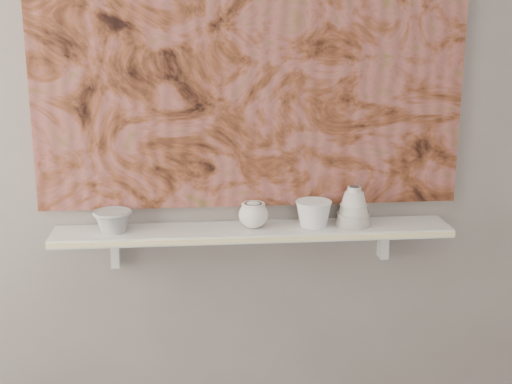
{
  "coord_description": "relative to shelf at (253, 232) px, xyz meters",
  "views": [
    {
      "loc": [
        -0.21,
        -0.88,
        1.69
      ],
      "look_at": [
        0.01,
        1.49,
        1.06
      ],
      "focal_mm": 50.0,
      "sensor_mm": 36.0,
      "label": 1
    }
  ],
  "objects": [
    {
      "name": "bell_vessel",
      "position": [
        0.36,
        0.0,
        0.09
      ],
      "size": [
        0.16,
        0.16,
        0.14
      ],
      "primitive_type": null,
      "rotation": [
        0.0,
        0.0,
        -0.33
      ],
      "color": "silver",
      "rests_on": "shelf"
    },
    {
      "name": "bracket_left",
      "position": [
        -0.49,
        0.06,
        -0.07
      ],
      "size": [
        0.03,
        0.06,
        0.12
      ],
      "primitive_type": "cube",
      "color": "silver",
      "rests_on": "wall_back"
    },
    {
      "name": "bowl_white",
      "position": [
        0.21,
        0.0,
        0.06
      ],
      "size": [
        0.17,
        0.17,
        0.09
      ],
      "primitive_type": null,
      "rotation": [
        0.0,
        0.0,
        0.4
      ],
      "color": "silver",
      "rests_on": "shelf"
    },
    {
      "name": "shelf",
      "position": [
        0.0,
        0.0,
        0.0
      ],
      "size": [
        1.4,
        0.18,
        0.03
      ],
      "primitive_type": "cube",
      "color": "silver",
      "rests_on": "wall_back"
    },
    {
      "name": "cup_cream",
      "position": [
        0.0,
        0.0,
        0.06
      ],
      "size": [
        0.12,
        0.12,
        0.09
      ],
      "primitive_type": null,
      "rotation": [
        0.0,
        0.0,
        -0.22
      ],
      "color": "silver",
      "rests_on": "shelf"
    },
    {
      "name": "wall_back",
      "position": [
        0.0,
        0.09,
        0.44
      ],
      "size": [
        3.6,
        0.0,
        3.6
      ],
      "primitive_type": "plane",
      "rotation": [
        1.57,
        0.0,
        0.0
      ],
      "color": "gray",
      "rests_on": "floor"
    },
    {
      "name": "shelf_stripe",
      "position": [
        0.0,
        -0.09,
        0.0
      ],
      "size": [
        1.4,
        0.01,
        0.02
      ],
      "primitive_type": "cube",
      "color": "#FAEEA7",
      "rests_on": "shelf"
    },
    {
      "name": "bowl_grey",
      "position": [
        -0.49,
        0.0,
        0.05
      ],
      "size": [
        0.17,
        0.17,
        0.08
      ],
      "primitive_type": null,
      "rotation": [
        0.0,
        0.0,
        0.37
      ],
      "color": "#9D9D9A",
      "rests_on": "shelf"
    },
    {
      "name": "bracket_right",
      "position": [
        0.49,
        0.06,
        -0.07
      ],
      "size": [
        0.03,
        0.06,
        0.12
      ],
      "primitive_type": "cube",
      "color": "silver",
      "rests_on": "wall_back"
    },
    {
      "name": "house_motif",
      "position": [
        0.45,
        0.07,
        0.32
      ],
      "size": [
        0.09,
        0.0,
        0.08
      ],
      "primitive_type": "cube",
      "color": "black",
      "rests_on": "painting"
    },
    {
      "name": "painting",
      "position": [
        0.0,
        0.08,
        0.62
      ],
      "size": [
        1.5,
        0.02,
        1.1
      ],
      "primitive_type": "cube",
      "color": "brown",
      "rests_on": "wall_back"
    }
  ]
}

